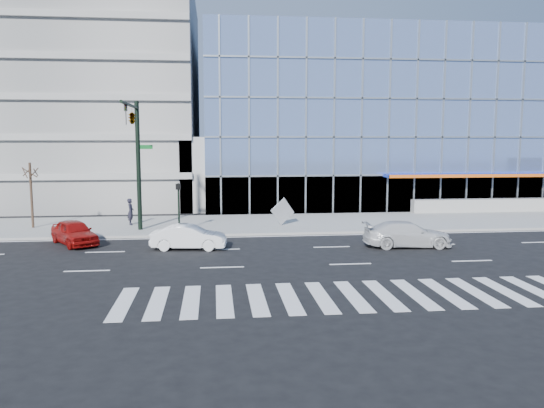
{
  "coord_description": "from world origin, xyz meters",
  "views": [
    {
      "loc": [
        -6.31,
        -27.8,
        5.83
      ],
      "look_at": [
        -2.94,
        3.0,
        2.03
      ],
      "focal_mm": 35.0,
      "sensor_mm": 36.0,
      "label": 1
    }
  ],
  "objects_px": {
    "white_sedan": "(189,237)",
    "red_sedan": "(74,232)",
    "ped_signal_post": "(179,200)",
    "traffic_signal": "(134,134)",
    "pedestrian": "(131,212)",
    "white_suv": "(407,234)",
    "tilted_panel": "(283,211)",
    "street_tree_near": "(30,172)"
  },
  "relations": [
    {
      "from": "white_sedan",
      "to": "red_sedan",
      "type": "distance_m",
      "value": 6.68
    },
    {
      "from": "ped_signal_post",
      "to": "traffic_signal",
      "type": "bearing_deg",
      "value": -171.48
    },
    {
      "from": "red_sedan",
      "to": "pedestrian",
      "type": "height_order",
      "value": "pedestrian"
    },
    {
      "from": "traffic_signal",
      "to": "white_suv",
      "type": "distance_m",
      "value": 16.81
    },
    {
      "from": "ped_signal_post",
      "to": "white_sedan",
      "type": "height_order",
      "value": "ped_signal_post"
    },
    {
      "from": "traffic_signal",
      "to": "white_sedan",
      "type": "xyz_separation_m",
      "value": [
        3.3,
        -4.27,
        -5.51
      ]
    },
    {
      "from": "white_suv",
      "to": "red_sedan",
      "type": "xyz_separation_m",
      "value": [
        -18.2,
        2.61,
        -0.01
      ]
    },
    {
      "from": "traffic_signal",
      "to": "red_sedan",
      "type": "xyz_separation_m",
      "value": [
        -3.09,
        -2.32,
        -5.48
      ]
    },
    {
      "from": "ped_signal_post",
      "to": "white_sedan",
      "type": "distance_m",
      "value": 4.94
    },
    {
      "from": "ped_signal_post",
      "to": "white_suv",
      "type": "bearing_deg",
      "value": -22.81
    },
    {
      "from": "red_sedan",
      "to": "white_suv",
      "type": "bearing_deg",
      "value": -41.29
    },
    {
      "from": "red_sedan",
      "to": "pedestrian",
      "type": "distance_m",
      "value": 6.15
    },
    {
      "from": "white_suv",
      "to": "tilted_panel",
      "type": "xyz_separation_m",
      "value": [
        -5.93,
        7.13,
        0.37
      ]
    },
    {
      "from": "traffic_signal",
      "to": "pedestrian",
      "type": "relative_size",
      "value": 4.53
    },
    {
      "from": "traffic_signal",
      "to": "ped_signal_post",
      "type": "relative_size",
      "value": 2.67
    },
    {
      "from": "ped_signal_post",
      "to": "tilted_panel",
      "type": "distance_m",
      "value": 7.01
    },
    {
      "from": "ped_signal_post",
      "to": "white_suv",
      "type": "height_order",
      "value": "ped_signal_post"
    },
    {
      "from": "street_tree_near",
      "to": "white_sedan",
      "type": "height_order",
      "value": "street_tree_near"
    },
    {
      "from": "tilted_panel",
      "to": "ped_signal_post",
      "type": "bearing_deg",
      "value": 170.63
    },
    {
      "from": "street_tree_near",
      "to": "white_sedan",
      "type": "bearing_deg",
      "value": -34.95
    },
    {
      "from": "white_sedan",
      "to": "pedestrian",
      "type": "xyz_separation_m",
      "value": [
        -4.18,
        7.68,
        0.38
      ]
    },
    {
      "from": "traffic_signal",
      "to": "ped_signal_post",
      "type": "bearing_deg",
      "value": 8.52
    },
    {
      "from": "street_tree_near",
      "to": "pedestrian",
      "type": "height_order",
      "value": "street_tree_near"
    },
    {
      "from": "traffic_signal",
      "to": "white_suv",
      "type": "height_order",
      "value": "traffic_signal"
    },
    {
      "from": "pedestrian",
      "to": "tilted_panel",
      "type": "relative_size",
      "value": 1.36
    },
    {
      "from": "street_tree_near",
      "to": "white_suv",
      "type": "relative_size",
      "value": 0.89
    },
    {
      "from": "traffic_signal",
      "to": "tilted_panel",
      "type": "xyz_separation_m",
      "value": [
        9.18,
        2.2,
        -5.1
      ]
    },
    {
      "from": "street_tree_near",
      "to": "pedestrian",
      "type": "bearing_deg",
      "value": 4.43
    },
    {
      "from": "red_sedan",
      "to": "pedestrian",
      "type": "xyz_separation_m",
      "value": [
        2.21,
        5.73,
        0.35
      ]
    },
    {
      "from": "ped_signal_post",
      "to": "street_tree_near",
      "type": "relative_size",
      "value": 0.71
    },
    {
      "from": "ped_signal_post",
      "to": "white_sedan",
      "type": "relative_size",
      "value": 0.76
    },
    {
      "from": "ped_signal_post",
      "to": "red_sedan",
      "type": "xyz_separation_m",
      "value": [
        -5.59,
        -2.7,
        -1.46
      ]
    },
    {
      "from": "red_sedan",
      "to": "pedestrian",
      "type": "relative_size",
      "value": 2.27
    },
    {
      "from": "tilted_panel",
      "to": "traffic_signal",
      "type": "bearing_deg",
      "value": 168.83
    },
    {
      "from": "red_sedan",
      "to": "tilted_panel",
      "type": "height_order",
      "value": "tilted_panel"
    },
    {
      "from": "white_suv",
      "to": "pedestrian",
      "type": "xyz_separation_m",
      "value": [
        -15.99,
        8.34,
        0.34
      ]
    },
    {
      "from": "pedestrian",
      "to": "white_sedan",
      "type": "bearing_deg",
      "value": -153.46
    },
    {
      "from": "traffic_signal",
      "to": "red_sedan",
      "type": "relative_size",
      "value": 1.99
    },
    {
      "from": "traffic_signal",
      "to": "white_suv",
      "type": "xyz_separation_m",
      "value": [
        15.11,
        -4.93,
        -5.47
      ]
    },
    {
      "from": "traffic_signal",
      "to": "pedestrian",
      "type": "xyz_separation_m",
      "value": [
        -0.88,
        3.41,
        -5.13
      ]
    },
    {
      "from": "ped_signal_post",
      "to": "red_sedan",
      "type": "bearing_deg",
      "value": -154.24
    },
    {
      "from": "white_suv",
      "to": "white_sedan",
      "type": "distance_m",
      "value": 11.83
    }
  ]
}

